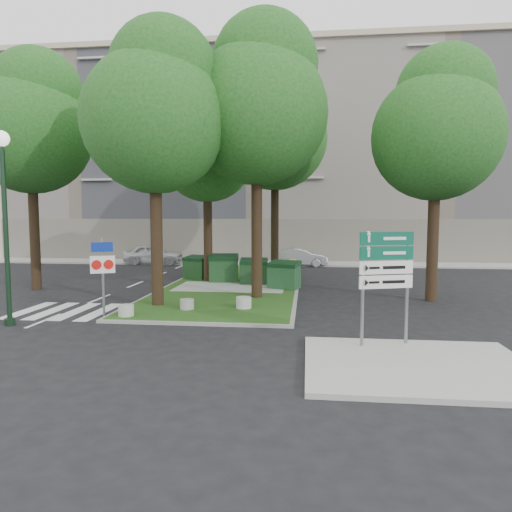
# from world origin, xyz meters

# --- Properties ---
(ground) EXTENTS (120.00, 120.00, 0.00)m
(ground) POSITION_xyz_m (0.00, 0.00, 0.00)
(ground) COLOR black
(ground) RESTS_ON ground
(median_island) EXTENTS (6.00, 16.00, 0.12)m
(median_island) POSITION_xyz_m (0.50, 8.00, 0.06)
(median_island) COLOR #1A4012
(median_island) RESTS_ON ground
(median_kerb) EXTENTS (6.30, 16.30, 0.10)m
(median_kerb) POSITION_xyz_m (0.50, 8.00, 0.05)
(median_kerb) COLOR gray
(median_kerb) RESTS_ON ground
(sidewalk_corner) EXTENTS (5.00, 4.00, 0.12)m
(sidewalk_corner) POSITION_xyz_m (6.50, -3.50, 0.06)
(sidewalk_corner) COLOR #999993
(sidewalk_corner) RESTS_ON ground
(building_sidewalk) EXTENTS (42.00, 3.00, 0.12)m
(building_sidewalk) POSITION_xyz_m (0.00, 18.50, 0.06)
(building_sidewalk) COLOR #999993
(building_sidewalk) RESTS_ON ground
(zebra_crossing) EXTENTS (5.00, 3.00, 0.01)m
(zebra_crossing) POSITION_xyz_m (-3.75, 1.50, 0.01)
(zebra_crossing) COLOR silver
(zebra_crossing) RESTS_ON ground
(apartment_building) EXTENTS (41.00, 12.00, 16.00)m
(apartment_building) POSITION_xyz_m (0.00, 26.00, 8.00)
(apartment_building) COLOR #C5B894
(apartment_building) RESTS_ON ground
(tree_median_near_left) EXTENTS (5.20, 5.20, 10.53)m
(tree_median_near_left) POSITION_xyz_m (-1.41, 2.56, 7.32)
(tree_median_near_left) COLOR black
(tree_median_near_left) RESTS_ON ground
(tree_median_near_right) EXTENTS (5.60, 5.60, 11.46)m
(tree_median_near_right) POSITION_xyz_m (2.09, 4.56, 7.99)
(tree_median_near_right) COLOR black
(tree_median_near_right) RESTS_ON ground
(tree_median_mid) EXTENTS (4.80, 4.80, 9.99)m
(tree_median_mid) POSITION_xyz_m (-0.91, 9.06, 6.98)
(tree_median_mid) COLOR black
(tree_median_mid) RESTS_ON ground
(tree_median_far) EXTENTS (5.80, 5.80, 11.93)m
(tree_median_far) POSITION_xyz_m (2.29, 12.06, 8.32)
(tree_median_far) COLOR black
(tree_median_far) RESTS_ON ground
(tree_street_left) EXTENTS (5.40, 5.40, 11.00)m
(tree_street_left) POSITION_xyz_m (-8.41, 6.06, 7.65)
(tree_street_left) COLOR black
(tree_street_left) RESTS_ON ground
(tree_street_right) EXTENTS (5.00, 5.00, 10.06)m
(tree_street_right) POSITION_xyz_m (9.09, 5.06, 6.98)
(tree_street_right) COLOR black
(tree_street_right) RESTS_ON ground
(dumpster_a) EXTENTS (1.58, 1.38, 1.22)m
(dumpster_a) POSITION_xyz_m (-1.75, 9.68, 0.71)
(dumpster_a) COLOR black
(dumpster_a) RESTS_ON median_island
(dumpster_b) EXTENTS (1.64, 1.27, 1.39)m
(dumpster_b) POSITION_xyz_m (-0.15, 8.75, 0.79)
(dumpster_b) COLOR #103714
(dumpster_b) RESTS_ON median_island
(dumpster_c) EXTENTS (1.38, 0.99, 1.25)m
(dumpster_c) POSITION_xyz_m (1.45, 8.17, 0.72)
(dumpster_c) COLOR black
(dumpster_c) RESTS_ON median_island
(dumpster_d) EXTENTS (1.59, 1.33, 1.27)m
(dumpster_d) POSITION_xyz_m (3.00, 6.87, 0.73)
(dumpster_d) COLOR #123D1B
(dumpster_d) RESTS_ON median_island
(bollard_left) EXTENTS (0.51, 0.51, 0.36)m
(bollard_left) POSITION_xyz_m (-1.92, 0.50, 0.30)
(bollard_left) COLOR #ADAEA8
(bollard_left) RESTS_ON median_island
(bollard_right) EXTENTS (0.55, 0.55, 0.39)m
(bollard_right) POSITION_xyz_m (1.78, 2.22, 0.32)
(bollard_right) COLOR #ACABA7
(bollard_right) RESTS_ON median_island
(bollard_mid) EXTENTS (0.49, 0.49, 0.35)m
(bollard_mid) POSITION_xyz_m (-0.20, 1.81, 0.30)
(bollard_mid) COLOR gray
(bollard_mid) RESTS_ON median_island
(litter_bin) EXTENTS (0.44, 0.44, 0.76)m
(litter_bin) POSITION_xyz_m (3.20, 12.73, 0.50)
(litter_bin) COLOR yellow
(litter_bin) RESTS_ON median_island
(street_lamp) EXTENTS (0.48, 0.48, 5.99)m
(street_lamp) POSITION_xyz_m (-5.22, -0.68, 3.77)
(street_lamp) COLOR black
(street_lamp) RESTS_ON ground
(traffic_sign_pole) EXTENTS (0.75, 0.37, 2.69)m
(traffic_sign_pole) POSITION_xyz_m (-2.86, 0.89, 1.73)
(traffic_sign_pole) COLOR slate
(traffic_sign_pole) RESTS_ON ground
(directional_sign) EXTENTS (1.39, 0.48, 2.89)m
(directional_sign) POSITION_xyz_m (6.01, -2.00, 2.04)
(directional_sign) COLOR slate
(directional_sign) RESTS_ON sidewalk_corner
(car_white) EXTENTS (4.23, 1.89, 1.41)m
(car_white) POSITION_xyz_m (-6.80, 17.49, 0.71)
(car_white) COLOR silver
(car_white) RESTS_ON ground
(car_silver) EXTENTS (3.80, 1.60, 1.22)m
(car_silver) POSITION_xyz_m (3.55, 17.29, 0.61)
(car_silver) COLOR #94959B
(car_silver) RESTS_ON ground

